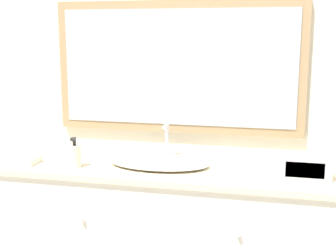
{
  "coord_description": "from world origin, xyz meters",
  "views": [
    {
      "loc": [
        0.52,
        -1.95,
        1.57
      ],
      "look_at": [
        -0.02,
        0.29,
        1.11
      ],
      "focal_mm": 50.0,
      "sensor_mm": 36.0,
      "label": 1
    }
  ],
  "objects": [
    {
      "name": "wall_back",
      "position": [
        -0.0,
        0.61,
        1.28
      ],
      "size": [
        8.0,
        0.18,
        2.55
      ],
      "color": "silver",
      "rests_on": "ground_plane"
    },
    {
      "name": "vanity_counter",
      "position": [
        0.0,
        0.29,
        0.46
      ],
      "size": [
        2.14,
        0.58,
        0.91
      ],
      "color": "silver",
      "rests_on": "ground_plane"
    },
    {
      "name": "sink_basin",
      "position": [
        -0.06,
        0.27,
        0.93
      ],
      "size": [
        0.51,
        0.36,
        0.19
      ],
      "color": "silver",
      "rests_on": "vanity_counter"
    },
    {
      "name": "soap_bottle",
      "position": [
        -0.46,
        0.13,
        0.97
      ],
      "size": [
        0.07,
        0.07,
        0.15
      ],
      "color": "beige",
      "rests_on": "vanity_counter"
    },
    {
      "name": "appliance_box",
      "position": [
        0.65,
        0.22,
        0.97
      ],
      "size": [
        0.24,
        0.12,
        0.11
      ],
      "color": "#BCBCC1",
      "rests_on": "vanity_counter"
    },
    {
      "name": "hand_towel_near_sink",
      "position": [
        -0.75,
        0.14,
        0.93
      ],
      "size": [
        0.17,
        0.12,
        0.03
      ],
      "color": "silver",
      "rests_on": "vanity_counter"
    }
  ]
}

